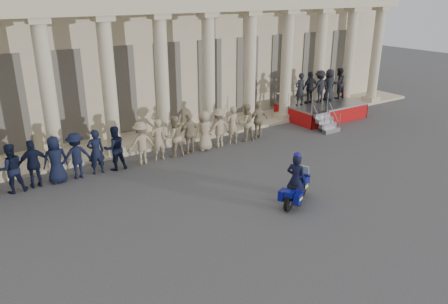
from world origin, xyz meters
TOP-DOWN VIEW (x-y plane):
  - ground at (0.00, 0.00)m, footprint 90.00×90.00m
  - building at (-0.00, 14.74)m, footprint 40.00×12.50m
  - officer_rank at (-3.78, 6.30)m, footprint 20.25×0.73m
  - reviewing_stand at (11.50, 7.36)m, footprint 4.60×4.33m
  - motorcycle at (2.43, -0.37)m, footprint 1.83×1.23m
  - rider at (2.33, -0.42)m, footprint 0.73×0.84m

SIDE VIEW (x-z plane):
  - ground at x=0.00m, z-range 0.00..0.00m
  - motorcycle at x=2.43m, z-range -0.09..1.18m
  - officer_rank at x=-3.78m, z-range 0.00..1.94m
  - rider at x=2.33m, z-range -0.01..2.01m
  - reviewing_stand at x=11.50m, z-range 0.14..2.96m
  - building at x=0.00m, z-range 0.02..9.02m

